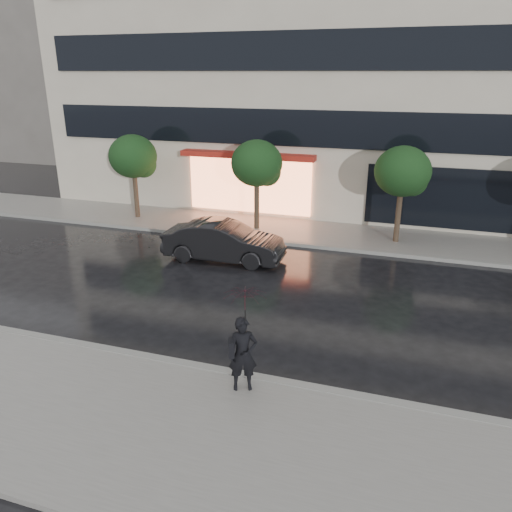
% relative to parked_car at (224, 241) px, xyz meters
% --- Properties ---
extents(ground, '(120.00, 120.00, 0.00)m').
position_rel_parked_car_xyz_m(ground, '(3.02, -6.07, -0.74)').
color(ground, black).
rests_on(ground, ground).
extents(sidewalk_near, '(60.00, 4.50, 0.12)m').
position_rel_parked_car_xyz_m(sidewalk_near, '(3.02, -9.32, -0.68)').
color(sidewalk_near, slate).
rests_on(sidewalk_near, ground).
extents(sidewalk_far, '(60.00, 3.50, 0.12)m').
position_rel_parked_car_xyz_m(sidewalk_far, '(3.02, 4.18, -0.68)').
color(sidewalk_far, slate).
rests_on(sidewalk_far, ground).
extents(curb_near, '(60.00, 0.25, 0.14)m').
position_rel_parked_car_xyz_m(curb_near, '(3.02, -7.07, -0.67)').
color(curb_near, gray).
rests_on(curb_near, ground).
extents(curb_far, '(60.00, 0.25, 0.14)m').
position_rel_parked_car_xyz_m(curb_far, '(3.02, 2.43, -0.67)').
color(curb_far, gray).
rests_on(curb_far, ground).
extents(office_building, '(30.00, 12.76, 18.00)m').
position_rel_parked_car_xyz_m(office_building, '(3.02, 11.90, 8.26)').
color(office_building, beige).
rests_on(office_building, ground).
extents(bg_building_left, '(14.00, 10.00, 12.00)m').
position_rel_parked_car_xyz_m(bg_building_left, '(-24.98, 19.93, 5.26)').
color(bg_building_left, '#59544F').
rests_on(bg_building_left, ground).
extents(tree_far_west, '(2.20, 2.20, 3.99)m').
position_rel_parked_car_xyz_m(tree_far_west, '(-5.92, 3.96, 2.18)').
color(tree_far_west, '#33261C').
rests_on(tree_far_west, ground).
extents(tree_mid_west, '(2.20, 2.20, 3.99)m').
position_rel_parked_car_xyz_m(tree_mid_west, '(0.08, 3.96, 2.18)').
color(tree_mid_west, '#33261C').
rests_on(tree_mid_west, ground).
extents(tree_mid_east, '(2.20, 2.20, 3.99)m').
position_rel_parked_car_xyz_m(tree_mid_east, '(6.08, 3.96, 2.18)').
color(tree_mid_east, '#33261C').
rests_on(tree_mid_east, ground).
extents(parked_car, '(4.53, 1.71, 1.48)m').
position_rel_parked_car_xyz_m(parked_car, '(0.00, 0.00, 0.00)').
color(parked_car, black).
rests_on(parked_car, ground).
extents(pedestrian_with_umbrella, '(1.23, 1.24, 2.38)m').
position_rel_parked_car_xyz_m(pedestrian_with_umbrella, '(3.46, -7.56, 0.93)').
color(pedestrian_with_umbrella, black).
rests_on(pedestrian_with_umbrella, sidewalk_near).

